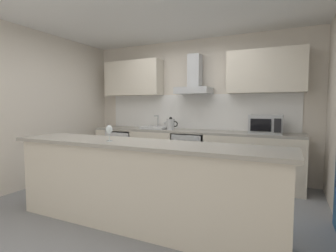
{
  "coord_description": "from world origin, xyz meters",
  "views": [
    {
      "loc": [
        1.66,
        -2.96,
        1.34
      ],
      "look_at": [
        0.06,
        0.45,
        1.05
      ],
      "focal_mm": 27.66,
      "sensor_mm": 36.0,
      "label": 1
    }
  ],
  "objects_px": {
    "kettle": "(171,124)",
    "range_hood": "(194,82)",
    "wine_glass": "(109,130)",
    "sink": "(155,127)",
    "refrigerator": "(125,151)",
    "oven": "(191,154)",
    "microwave": "(266,124)"
  },
  "relations": [
    {
      "from": "range_hood",
      "to": "kettle",
      "type": "bearing_deg",
      "value": -157.69
    },
    {
      "from": "kettle",
      "to": "range_hood",
      "type": "relative_size",
      "value": 0.4
    },
    {
      "from": "refrigerator",
      "to": "range_hood",
      "type": "bearing_deg",
      "value": 5.22
    },
    {
      "from": "sink",
      "to": "kettle",
      "type": "height_order",
      "value": "sink"
    },
    {
      "from": "microwave",
      "to": "sink",
      "type": "xyz_separation_m",
      "value": [
        -2.01,
        0.04,
        -0.12
      ]
    },
    {
      "from": "oven",
      "to": "wine_glass",
      "type": "xyz_separation_m",
      "value": [
        -0.2,
        -2.1,
        0.62
      ]
    },
    {
      "from": "sink",
      "to": "range_hood",
      "type": "relative_size",
      "value": 0.69
    },
    {
      "from": "kettle",
      "to": "range_hood",
      "type": "height_order",
      "value": "range_hood"
    },
    {
      "from": "refrigerator",
      "to": "range_hood",
      "type": "relative_size",
      "value": 1.18
    },
    {
      "from": "refrigerator",
      "to": "sink",
      "type": "relative_size",
      "value": 1.7
    },
    {
      "from": "sink",
      "to": "kettle",
      "type": "bearing_deg",
      "value": -7.25
    },
    {
      "from": "refrigerator",
      "to": "range_hood",
      "type": "height_order",
      "value": "range_hood"
    },
    {
      "from": "kettle",
      "to": "range_hood",
      "type": "distance_m",
      "value": 0.89
    },
    {
      "from": "sink",
      "to": "kettle",
      "type": "distance_m",
      "value": 0.36
    },
    {
      "from": "sink",
      "to": "range_hood",
      "type": "xyz_separation_m",
      "value": [
        0.75,
        0.12,
        0.86
      ]
    },
    {
      "from": "refrigerator",
      "to": "kettle",
      "type": "xyz_separation_m",
      "value": [
        1.05,
        -0.03,
        0.58
      ]
    },
    {
      "from": "sink",
      "to": "wine_glass",
      "type": "relative_size",
      "value": 2.81
    },
    {
      "from": "range_hood",
      "to": "wine_glass",
      "type": "relative_size",
      "value": 4.05
    },
    {
      "from": "kettle",
      "to": "oven",
      "type": "bearing_deg",
      "value": 4.84
    },
    {
      "from": "microwave",
      "to": "sink",
      "type": "distance_m",
      "value": 2.02
    },
    {
      "from": "refrigerator",
      "to": "microwave",
      "type": "height_order",
      "value": "microwave"
    },
    {
      "from": "range_hood",
      "to": "oven",
      "type": "bearing_deg",
      "value": -90.0
    },
    {
      "from": "refrigerator",
      "to": "sink",
      "type": "bearing_deg",
      "value": 1.12
    },
    {
      "from": "refrigerator",
      "to": "range_hood",
      "type": "xyz_separation_m",
      "value": [
        1.45,
        0.13,
        1.36
      ]
    },
    {
      "from": "kettle",
      "to": "wine_glass",
      "type": "distance_m",
      "value": 2.08
    },
    {
      "from": "refrigerator",
      "to": "wine_glass",
      "type": "xyz_separation_m",
      "value": [
        1.25,
        -2.1,
        0.65
      ]
    },
    {
      "from": "microwave",
      "to": "refrigerator",
      "type": "bearing_deg",
      "value": 179.47
    },
    {
      "from": "oven",
      "to": "range_hood",
      "type": "bearing_deg",
      "value": 90.0
    },
    {
      "from": "range_hood",
      "to": "wine_glass",
      "type": "bearing_deg",
      "value": -95.13
    },
    {
      "from": "sink",
      "to": "wine_glass",
      "type": "distance_m",
      "value": 2.19
    },
    {
      "from": "refrigerator",
      "to": "kettle",
      "type": "distance_m",
      "value": 1.2
    },
    {
      "from": "refrigerator",
      "to": "wine_glass",
      "type": "distance_m",
      "value": 2.53
    }
  ]
}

